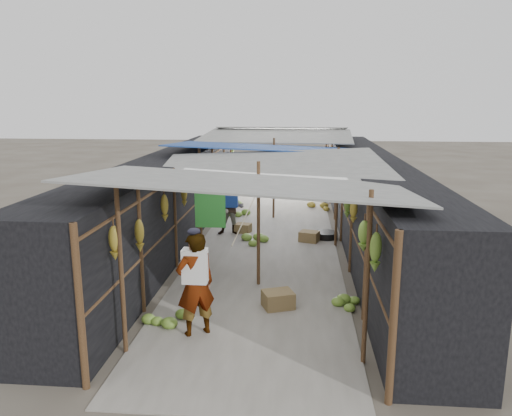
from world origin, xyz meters
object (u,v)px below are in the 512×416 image
(black_basin, at_px, (326,235))
(crate_near, at_px, (278,300))
(vendor_elderly, at_px, (195,284))
(shopper_blue, at_px, (231,208))
(vendor_seated, at_px, (324,194))

(black_basin, bearing_deg, crate_near, -103.13)
(crate_near, relative_size, vendor_elderly, 0.31)
(black_basin, xyz_separation_m, vendor_elderly, (-2.42, -6.00, 0.78))
(crate_near, xyz_separation_m, vendor_elderly, (-1.30, -1.17, 0.71))
(black_basin, xyz_separation_m, shopper_blue, (-2.69, 0.18, 0.69))
(shopper_blue, relative_size, vendor_seated, 1.53)
(vendor_elderly, distance_m, vendor_seated, 10.30)
(shopper_blue, height_order, vendor_seated, shopper_blue)
(shopper_blue, bearing_deg, crate_near, -75.50)
(shopper_blue, bearing_deg, vendor_seated, 50.67)
(crate_near, distance_m, black_basin, 4.96)
(crate_near, height_order, vendor_elderly, vendor_elderly)
(vendor_elderly, bearing_deg, black_basin, -143.18)
(crate_near, distance_m, vendor_elderly, 1.89)
(shopper_blue, distance_m, vendor_seated, 4.73)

